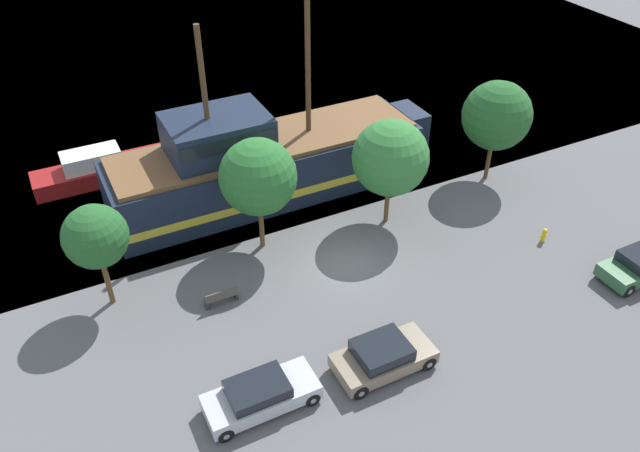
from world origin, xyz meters
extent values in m
plane|color=#5B5B5E|center=(0.00, 0.00, 0.00)|extent=(160.00, 160.00, 0.00)
plane|color=slate|center=(0.00, 44.00, 0.00)|extent=(80.00, 80.00, 0.00)
cube|color=#192338|center=(-0.89, 7.61, 1.54)|extent=(17.16, 4.63, 3.08)
cube|color=gold|center=(-0.89, 7.61, 1.08)|extent=(16.82, 4.71, 0.45)
cube|color=#192338|center=(8.30, 7.61, 2.00)|extent=(1.40, 2.54, 2.16)
cube|color=brown|center=(-0.89, 7.61, 3.21)|extent=(16.48, 4.26, 0.25)
cube|color=#192338|center=(-3.46, 7.61, 4.32)|extent=(5.15, 3.70, 1.98)
cube|color=black|center=(-3.46, 7.61, 4.62)|extent=(4.89, 3.76, 0.71)
cylinder|color=#4C331E|center=(1.69, 7.61, 7.26)|extent=(0.28, 0.28, 7.85)
cylinder|color=#4C331E|center=(-3.89, 7.61, 6.67)|extent=(0.28, 0.28, 6.67)
cube|color=maroon|center=(-8.72, 13.19, 0.49)|extent=(7.98, 2.02, 0.99)
cube|color=silver|center=(-9.32, 13.19, 1.46)|extent=(3.19, 1.58, 0.95)
cube|color=black|center=(-8.36, 13.19, 1.46)|extent=(0.12, 1.42, 0.76)
cube|color=#7F705B|center=(-1.74, -6.18, 0.53)|extent=(4.02, 1.91, 0.58)
cube|color=black|center=(-1.86, -6.18, 1.09)|extent=(2.09, 1.72, 0.53)
cylinder|color=black|center=(-0.19, -7.04, 0.32)|extent=(0.65, 0.22, 0.65)
cylinder|color=gray|center=(-0.19, -7.04, 0.32)|extent=(0.25, 0.25, 0.25)
cylinder|color=black|center=(-0.19, -5.31, 0.32)|extent=(0.65, 0.22, 0.65)
cylinder|color=gray|center=(-0.19, -5.31, 0.32)|extent=(0.25, 0.25, 0.25)
cylinder|color=black|center=(-3.30, -7.04, 0.32)|extent=(0.65, 0.22, 0.65)
cylinder|color=gray|center=(-3.30, -7.04, 0.32)|extent=(0.25, 0.25, 0.25)
cylinder|color=black|center=(-3.30, -5.31, 0.32)|extent=(0.65, 0.22, 0.65)
cylinder|color=gray|center=(-3.30, -5.31, 0.32)|extent=(0.25, 0.25, 0.25)
cylinder|color=black|center=(10.34, -7.60, 0.33)|extent=(0.67, 0.22, 0.67)
cylinder|color=gray|center=(10.34, -7.60, 0.33)|extent=(0.25, 0.25, 0.25)
cylinder|color=black|center=(10.34, -6.06, 0.33)|extent=(0.67, 0.22, 0.67)
cylinder|color=gray|center=(10.34, -6.06, 0.33)|extent=(0.25, 0.25, 0.25)
cube|color=#B7BCC6|center=(-6.79, -5.72, 0.54)|extent=(4.29, 1.73, 0.62)
cube|color=black|center=(-6.92, -5.72, 1.08)|extent=(2.23, 1.56, 0.45)
cylinder|color=black|center=(-5.07, -6.50, 0.30)|extent=(0.61, 0.22, 0.61)
cylinder|color=gray|center=(-5.07, -6.50, 0.30)|extent=(0.23, 0.25, 0.23)
cylinder|color=black|center=(-5.07, -4.95, 0.30)|extent=(0.61, 0.22, 0.61)
cylinder|color=gray|center=(-5.07, -4.95, 0.30)|extent=(0.23, 0.25, 0.23)
cylinder|color=black|center=(-8.51, -6.50, 0.30)|extent=(0.61, 0.22, 0.61)
cylinder|color=gray|center=(-8.51, -6.50, 0.30)|extent=(0.23, 0.25, 0.23)
cylinder|color=black|center=(-8.51, -4.95, 0.30)|extent=(0.61, 0.22, 0.61)
cylinder|color=gray|center=(-8.51, -4.95, 0.30)|extent=(0.23, 0.25, 0.23)
cylinder|color=yellow|center=(9.79, -2.79, 0.28)|extent=(0.22, 0.22, 0.56)
sphere|color=yellow|center=(9.79, -2.79, 0.64)|extent=(0.25, 0.25, 0.25)
cylinder|color=yellow|center=(9.63, -2.79, 0.31)|extent=(0.10, 0.09, 0.09)
cylinder|color=yellow|center=(9.95, -2.79, 0.31)|extent=(0.10, 0.09, 0.09)
cube|color=#4C4742|center=(-6.27, 0.27, 0.42)|extent=(1.51, 0.45, 0.05)
cube|color=#4C4742|center=(-6.27, 0.08, 0.65)|extent=(1.51, 0.06, 0.40)
cube|color=#2D2D2D|center=(-6.97, 0.27, 0.20)|extent=(0.12, 0.36, 0.40)
cube|color=#2D2D2D|center=(-5.58, 0.27, 0.20)|extent=(0.12, 0.36, 0.40)
cylinder|color=brown|center=(-10.61, 2.56, 1.27)|extent=(0.24, 0.24, 2.53)
sphere|color=#235B28|center=(-10.61, 2.56, 3.70)|extent=(2.75, 2.75, 2.75)
cylinder|color=brown|center=(-3.02, 3.29, 1.24)|extent=(0.24, 0.24, 2.49)
sphere|color=#286B2D|center=(-3.02, 3.29, 4.05)|extent=(3.68, 3.68, 3.68)
cylinder|color=brown|center=(3.62, 2.33, 1.09)|extent=(0.24, 0.24, 2.18)
sphere|color=#337A38|center=(3.62, 2.33, 3.82)|extent=(3.85, 3.85, 3.85)
cylinder|color=brown|center=(11.09, 3.35, 1.18)|extent=(0.24, 0.24, 2.35)
sphere|color=#235B28|center=(11.09, 3.35, 3.97)|extent=(3.82, 3.82, 3.82)
camera|label=1|loc=(-11.50, -19.90, 19.52)|focal=35.00mm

